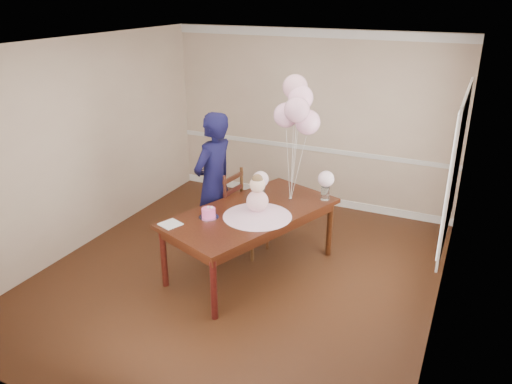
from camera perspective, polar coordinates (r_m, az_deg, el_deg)
The scene contains 52 objects.
floor at distance 6.17m, azimuth -1.93°, elevation -9.31°, with size 4.50×5.00×0.00m, color black.
ceiling at distance 5.28m, azimuth -2.31°, elevation 16.50°, with size 4.50×5.00×0.02m, color white.
wall_back at distance 7.80m, azimuth 6.29°, elevation 8.18°, with size 4.50×0.02×2.70m, color tan.
wall_front at distance 3.74m, azimuth -19.86°, elevation -9.33°, with size 4.50×0.02×2.70m, color tan.
wall_left at distance 6.85m, azimuth -19.21°, elevation 5.10°, with size 0.02×5.00×2.70m, color tan.
wall_right at distance 5.05m, azimuth 21.36°, elevation -1.20°, with size 0.02×5.00×2.70m, color tan.
chair_rail_trim at distance 7.91m, azimuth 6.13°, elevation 5.00°, with size 4.50×0.02×0.07m, color silver.
crown_molding at distance 7.58m, azimuth 6.68°, elevation 17.59°, with size 4.50×0.02×0.12m, color silver.
baseboard_trim at distance 8.20m, azimuth 5.89°, elevation -0.61°, with size 4.50×0.02×0.12m, color white.
window_frame at distance 5.45m, azimuth 21.87°, elevation 2.68°, with size 0.02×1.66×1.56m, color white.
window_blinds at distance 5.45m, azimuth 21.68°, elevation 2.71°, with size 0.01×1.50×1.40m, color white.
dining_table_top at distance 5.91m, azimuth -0.56°, elevation -2.41°, with size 1.05×2.11×0.05m, color black.
table_apron at distance 5.94m, azimuth -0.56°, elevation -3.10°, with size 0.95×2.00×0.11m, color black.
table_leg_fl at distance 5.86m, azimuth -10.49°, elevation -7.38°, with size 0.07×0.07×0.74m, color black.
table_leg_fr at distance 5.24m, azimuth -4.85°, elevation -10.89°, with size 0.07×0.07×0.74m, color black.
table_leg_bl at distance 6.98m, azimuth 2.62°, elevation -1.94°, with size 0.07×0.07×0.74m, color black.
table_leg_br at distance 6.48m, azimuth 8.38°, elevation -4.20°, with size 0.07×0.07×0.74m, color black.
baby_skirt at distance 5.74m, azimuth 0.16°, elevation -2.31°, with size 0.80×0.80×0.11m, color #E9ACCB.
baby_torso at distance 5.68m, azimuth 0.16°, elevation -1.05°, with size 0.25×0.25×0.25m, color #FD9FD3.
baby_head at distance 5.61m, azimuth 0.16°, elevation 0.82°, with size 0.18×0.18×0.18m, color beige.
baby_hair at distance 5.58m, azimuth 0.16°, elevation 1.43°, with size 0.13×0.13×0.13m, color brown.
cake_platter at distance 5.75m, azimuth -5.42°, elevation -2.88°, with size 0.23×0.23×0.01m, color #B7B6BB.
birthday_cake at distance 5.73m, azimuth -5.44°, elevation -2.37°, with size 0.16×0.16×0.11m, color #FF50AA.
cake_flower_a at distance 5.70m, azimuth -5.47°, elevation -1.74°, with size 0.03×0.03×0.03m, color silver.
cake_flower_b at distance 5.69m, azimuth -5.10°, elevation -1.77°, with size 0.03×0.03×0.03m, color white.
rose_vase_near at distance 6.17m, azimuth 0.51°, elevation -0.18°, with size 0.11×0.11×0.17m, color silver.
roses_near at distance 6.10m, azimuth 0.52°, elevation 1.47°, with size 0.20×0.20×0.20m, color #FCD3E0.
rose_vase_far at distance 6.24m, azimuth 7.92°, elevation -0.13°, with size 0.11×0.11×0.17m, color white.
roses_far at distance 6.17m, azimuth 8.01°, elevation 1.49°, with size 0.20×0.20×0.20m, color #F5CDDE.
napkin at distance 5.64m, azimuth -9.75°, elevation -3.64°, with size 0.21×0.21×0.01m, color silver.
balloon_weight at distance 6.21m, azimuth 3.95°, elevation -0.81°, with size 0.04×0.04×0.02m, color silver.
balloon_a at distance 5.95m, azimuth 3.45°, elevation 8.75°, with size 0.29×0.29×0.29m, color #F8B0D3.
balloon_b at distance 5.75m, azimuth 4.69°, elevation 9.33°, with size 0.29×0.29×0.29m, color #EAA5C3.
balloon_c at distance 5.90m, azimuth 5.12°, elevation 10.69°, with size 0.29×0.29×0.29m, color #FFB4D7.
balloon_d at distance 5.96m, azimuth 4.50°, elevation 11.86°, with size 0.29×0.29×0.29m, color #E3A1B6.
balloon_e at distance 5.86m, azimuth 5.92°, elevation 7.93°, with size 0.29×0.29×0.29m, color #FFB4D7.
balloon_ribbon_a at distance 6.08m, azimuth 3.69°, elevation 3.16°, with size 0.00×0.00×0.88m, color white.
balloon_ribbon_b at distance 5.98m, azimuth 4.28°, elevation 3.35°, with size 0.00×0.00×0.99m, color white.
balloon_ribbon_c at distance 6.05m, azimuth 4.49°, elevation 4.08°, with size 0.00×0.00×1.10m, color silver.
balloon_ribbon_d at distance 6.07m, azimuth 4.20°, elevation 4.68°, with size 0.00×0.00×1.20m, color white.
balloon_ribbon_e at distance 6.04m, azimuth 4.88°, elevation 2.72°, with size 0.00×0.00×0.83m, color white.
dining_chair_seat at distance 6.45m, azimuth -0.99°, elevation -3.03°, with size 0.46×0.46×0.05m, color #3E2410.
chair_leg_fl at distance 6.51m, azimuth -3.30°, elevation -5.22°, with size 0.04×0.04×0.45m, color black.
chair_leg_fr at distance 6.32m, azimuth -0.46°, elevation -6.07°, with size 0.04×0.04×0.45m, color #3C2210.
chair_leg_bl at distance 6.79m, azimuth -1.46°, elevation -3.98°, with size 0.04×0.04×0.45m, color #3D1E10.
chair_leg_br at distance 6.61m, azimuth 1.31°, elevation -4.74°, with size 0.04×0.04×0.45m, color #3C1F10.
chair_back_post_l at distance 6.29m, azimuth -3.56°, elevation -0.69°, with size 0.04×0.04×0.59m, color black.
chair_back_post_r at distance 6.58m, azimuth -1.66°, elevation 0.40°, with size 0.04×0.04×0.59m, color #3E2310.
chair_slat_low at distance 6.48m, azimuth -2.57°, elevation -1.17°, with size 0.03×0.42×0.05m, color #39210F.
chair_slat_mid at distance 6.42m, azimuth -2.60°, elevation 0.22°, with size 0.03×0.42×0.05m, color black.
chair_slat_top at distance 6.35m, azimuth -2.62°, elevation 1.63°, with size 0.03×0.42×0.05m, color #36190E.
woman at distance 6.38m, azimuth -4.84°, elevation 1.01°, with size 0.67×0.45×1.85m, color black.
Camera 1 is at (2.39, -4.68, 3.23)m, focal length 35.00 mm.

